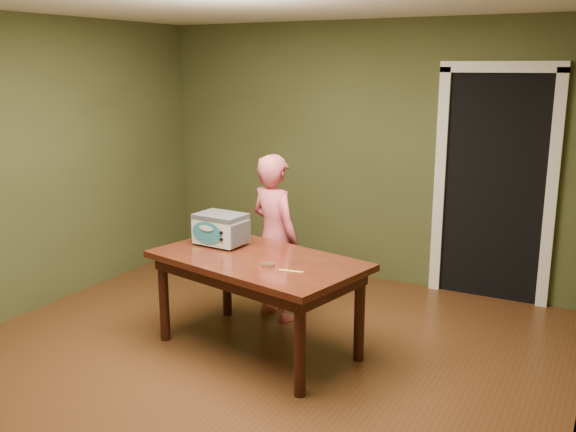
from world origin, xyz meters
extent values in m
plane|color=#583019|center=(0.00, 0.00, 0.00)|extent=(5.00, 5.00, 0.00)
cube|color=#464F2A|center=(0.00, 2.50, 1.30)|extent=(4.50, 0.02, 2.60)
cube|color=#464F2A|center=(-2.25, 0.00, 1.30)|extent=(0.02, 5.00, 2.60)
cube|color=black|center=(1.30, 2.80, 1.05)|extent=(0.90, 0.60, 2.10)
cube|color=black|center=(1.30, 2.48, 1.05)|extent=(0.90, 0.02, 2.10)
cube|color=white|center=(0.80, 2.47, 1.05)|extent=(0.10, 0.06, 2.20)
cube|color=white|center=(1.80, 2.47, 1.05)|extent=(0.10, 0.06, 2.20)
cube|color=white|center=(1.30, 2.47, 2.15)|extent=(1.10, 0.06, 0.10)
cube|color=#3C140D|center=(-0.03, 0.44, 0.72)|extent=(1.75, 1.21, 0.05)
cube|color=black|center=(-0.03, 0.44, 0.65)|extent=(1.61, 1.07, 0.10)
cylinder|color=black|center=(-0.78, 0.24, 0.35)|extent=(0.08, 0.08, 0.70)
cylinder|color=black|center=(-0.64, 0.93, 0.35)|extent=(0.08, 0.08, 0.70)
cylinder|color=black|center=(0.59, -0.05, 0.35)|extent=(0.08, 0.08, 0.70)
cylinder|color=black|center=(0.73, 0.63, 0.35)|extent=(0.08, 0.08, 0.70)
cylinder|color=#4C4F54|center=(-0.63, 0.51, 0.76)|extent=(0.03, 0.03, 0.02)
cylinder|color=#4C4F54|center=(-0.62, 0.72, 0.76)|extent=(0.03, 0.03, 0.02)
cylinder|color=#4C4F54|center=(-0.32, 0.49, 0.76)|extent=(0.03, 0.03, 0.02)
cylinder|color=#4C4F54|center=(-0.30, 0.70, 0.76)|extent=(0.03, 0.03, 0.02)
cube|color=white|center=(-0.47, 0.60, 0.87)|extent=(0.40, 0.30, 0.22)
cube|color=#4C4F54|center=(-0.47, 0.60, 0.99)|extent=(0.41, 0.30, 0.03)
cube|color=#4C4F54|center=(-0.66, 0.62, 0.87)|extent=(0.03, 0.25, 0.17)
cube|color=#4C4F54|center=(-0.27, 0.59, 0.87)|extent=(0.03, 0.25, 0.17)
ellipsoid|color=teal|center=(-0.51, 0.47, 0.87)|extent=(0.29, 0.03, 0.18)
cylinder|color=black|center=(-0.36, 0.45, 0.90)|extent=(0.03, 0.01, 0.03)
cylinder|color=black|center=(-0.36, 0.45, 0.84)|extent=(0.02, 0.01, 0.02)
cylinder|color=silver|center=(0.14, 0.30, 0.76)|extent=(0.10, 0.10, 0.02)
cylinder|color=#462B17|center=(0.14, 0.30, 0.77)|extent=(0.09, 0.09, 0.01)
cube|color=#DAB85E|center=(0.36, 0.25, 0.75)|extent=(0.18, 0.05, 0.01)
imported|color=#C6515F|center=(-0.24, 1.08, 0.72)|extent=(0.62, 0.51, 1.44)
camera|label=1|loc=(2.36, -3.54, 2.17)|focal=40.00mm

